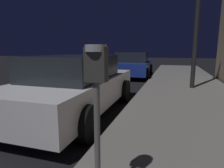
# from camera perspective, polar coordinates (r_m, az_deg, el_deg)

# --- Properties ---
(parking_meter) EXTENTS (0.19, 0.19, 1.45)m
(parking_meter) POSITION_cam_1_polar(r_m,az_deg,el_deg) (1.68, -4.70, -0.47)
(parking_meter) COLOR #59595B
(parking_meter) RESTS_ON sidewalk
(car_white) EXTENTS (2.03, 4.40, 1.43)m
(car_white) POSITION_cam_1_polar(r_m,az_deg,el_deg) (4.72, -10.75, -0.31)
(car_white) COLOR silver
(car_white) RESTS_ON ground
(car_blue) EXTENTS (2.26, 4.18, 1.43)m
(car_blue) POSITION_cam_1_polar(r_m,az_deg,el_deg) (11.24, 6.28, 5.76)
(car_blue) COLOR navy
(car_blue) RESTS_ON ground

